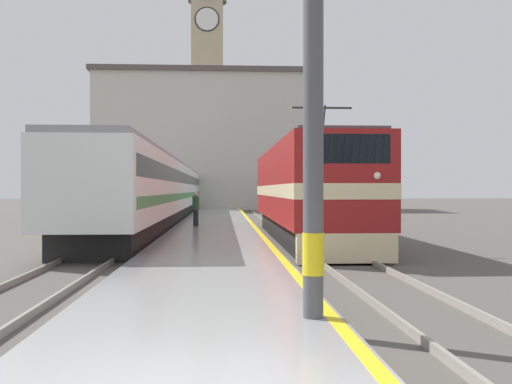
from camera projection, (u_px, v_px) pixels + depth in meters
name	position (u px, v px, depth m)	size (l,w,h in m)	color
ground_plane	(217.00, 225.00, 35.18)	(200.00, 200.00, 0.00)	#514C47
platform	(216.00, 228.00, 30.18)	(4.10, 140.00, 0.27)	#999999
rail_track_near	(289.00, 230.00, 30.39)	(2.83, 140.00, 0.16)	#514C47
rail_track_far	(147.00, 230.00, 29.99)	(2.83, 140.00, 0.16)	#514C47
locomotive_train	(305.00, 192.00, 24.45)	(2.92, 16.97, 4.88)	black
passenger_train	(169.00, 190.00, 42.50)	(2.92, 53.85, 3.77)	black
catenary_mast	(318.00, 58.00, 8.44)	(2.39, 0.31, 7.46)	#4C4C51
person_on_platform	(196.00, 208.00, 29.49)	(0.34, 0.34, 1.69)	#23232D
clock_tower	(207.00, 84.00, 72.67)	(4.72, 4.72, 28.29)	tan
station_building	(201.00, 142.00, 62.85)	(21.72, 9.85, 14.15)	beige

